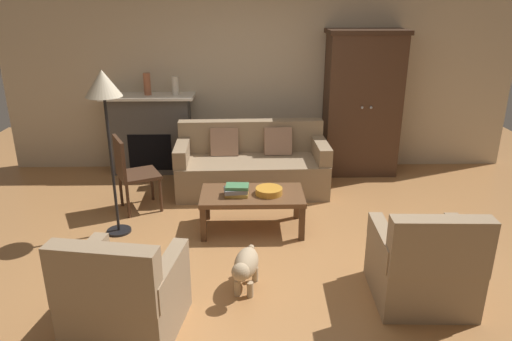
{
  "coord_description": "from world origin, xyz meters",
  "views": [
    {
      "loc": [
        -0.22,
        -4.25,
        2.41
      ],
      "look_at": [
        -0.1,
        0.79,
        0.55
      ],
      "focal_mm": 33.48,
      "sensor_mm": 36.0,
      "label": 1
    }
  ],
  "objects_px": {
    "mantel_vase_cream": "(175,86)",
    "armchair_near_left": "(124,298)",
    "mantel_vase_terracotta": "(147,84)",
    "floor_lamp": "(104,94)",
    "fruit_bowl": "(269,191)",
    "armoire": "(362,104)",
    "fireplace": "(151,133)",
    "couch": "(252,166)",
    "coffee_table": "(252,198)",
    "book_stack": "(236,190)",
    "side_chair_wooden": "(131,169)",
    "armchair_near_right": "(423,267)",
    "dog": "(246,266)"
  },
  "relations": [
    {
      "from": "couch",
      "to": "floor_lamp",
      "type": "bearing_deg",
      "value": -140.95
    },
    {
      "from": "armchair_near_left",
      "to": "floor_lamp",
      "type": "distance_m",
      "value": 2.09
    },
    {
      "from": "fruit_bowl",
      "to": "mantel_vase_terracotta",
      "type": "relative_size",
      "value": 0.96
    },
    {
      "from": "coffee_table",
      "to": "book_stack",
      "type": "distance_m",
      "value": 0.21
    },
    {
      "from": "couch",
      "to": "armchair_near_left",
      "type": "relative_size",
      "value": 2.19
    },
    {
      "from": "armoire",
      "to": "couch",
      "type": "xyz_separation_m",
      "value": [
        -1.54,
        -0.64,
        -0.68
      ]
    },
    {
      "from": "book_stack",
      "to": "armoire",
      "type": "bearing_deg",
      "value": 46.94
    },
    {
      "from": "mantel_vase_terracotta",
      "to": "floor_lamp",
      "type": "height_order",
      "value": "floor_lamp"
    },
    {
      "from": "mantel_vase_terracotta",
      "to": "fireplace",
      "type": "bearing_deg",
      "value": 90.0
    },
    {
      "from": "fruit_bowl",
      "to": "book_stack",
      "type": "height_order",
      "value": "book_stack"
    },
    {
      "from": "coffee_table",
      "to": "fireplace",
      "type": "bearing_deg",
      "value": 126.99
    },
    {
      "from": "couch",
      "to": "fruit_bowl",
      "type": "distance_m",
      "value": 1.18
    },
    {
      "from": "couch",
      "to": "armchair_near_right",
      "type": "xyz_separation_m",
      "value": [
        1.37,
        -2.47,
        -0.0
      ]
    },
    {
      "from": "mantel_vase_cream",
      "to": "side_chair_wooden",
      "type": "xyz_separation_m",
      "value": [
        -0.38,
        -1.32,
        -0.73
      ]
    },
    {
      "from": "armoire",
      "to": "book_stack",
      "type": "distance_m",
      "value": 2.57
    },
    {
      "from": "floor_lamp",
      "to": "fruit_bowl",
      "type": "bearing_deg",
      "value": 0.67
    },
    {
      "from": "floor_lamp",
      "to": "mantel_vase_terracotta",
      "type": "bearing_deg",
      "value": 88.7
    },
    {
      "from": "book_stack",
      "to": "mantel_vase_cream",
      "type": "xyz_separation_m",
      "value": [
        -0.85,
        1.9,
        0.77
      ]
    },
    {
      "from": "fruit_bowl",
      "to": "armoire",
      "type": "bearing_deg",
      "value": 52.8
    },
    {
      "from": "fireplace",
      "to": "dog",
      "type": "distance_m",
      "value": 3.32
    },
    {
      "from": "fireplace",
      "to": "book_stack",
      "type": "bearing_deg",
      "value": -57.19
    },
    {
      "from": "fireplace",
      "to": "fruit_bowl",
      "type": "height_order",
      "value": "fireplace"
    },
    {
      "from": "armchair_near_left",
      "to": "armchair_near_right",
      "type": "bearing_deg",
      "value": 8.82
    },
    {
      "from": "dog",
      "to": "mantel_vase_terracotta",
      "type": "bearing_deg",
      "value": 113.81
    },
    {
      "from": "book_stack",
      "to": "mantel_vase_terracotta",
      "type": "bearing_deg",
      "value": 123.06
    },
    {
      "from": "fireplace",
      "to": "mantel_vase_terracotta",
      "type": "height_order",
      "value": "mantel_vase_terracotta"
    },
    {
      "from": "coffee_table",
      "to": "fruit_bowl",
      "type": "height_order",
      "value": "fruit_bowl"
    },
    {
      "from": "coffee_table",
      "to": "armoire",
      "type": "bearing_deg",
      "value": 49.01
    },
    {
      "from": "book_stack",
      "to": "floor_lamp",
      "type": "bearing_deg",
      "value": 179.53
    },
    {
      "from": "couch",
      "to": "dog",
      "type": "xyz_separation_m",
      "value": [
        -0.09,
        -2.3,
        -0.07
      ]
    },
    {
      "from": "floor_lamp",
      "to": "coffee_table",
      "type": "bearing_deg",
      "value": 1.71
    },
    {
      "from": "floor_lamp",
      "to": "armoire",
      "type": "bearing_deg",
      "value": 31.38
    },
    {
      "from": "book_stack",
      "to": "dog",
      "type": "distance_m",
      "value": 1.14
    },
    {
      "from": "mantel_vase_cream",
      "to": "armchair_near_left",
      "type": "distance_m",
      "value": 3.66
    },
    {
      "from": "armoire",
      "to": "mantel_vase_cream",
      "type": "xyz_separation_m",
      "value": [
        -2.57,
        0.06,
        0.25
      ]
    },
    {
      "from": "fruit_bowl",
      "to": "armchair_near_left",
      "type": "xyz_separation_m",
      "value": [
        -1.15,
        -1.67,
        -0.14
      ]
    },
    {
      "from": "armchair_near_left",
      "to": "fruit_bowl",
      "type": "bearing_deg",
      "value": 55.53
    },
    {
      "from": "fireplace",
      "to": "fruit_bowl",
      "type": "relative_size",
      "value": 4.39
    },
    {
      "from": "book_stack",
      "to": "mantel_vase_terracotta",
      "type": "xyz_separation_m",
      "value": [
        -1.23,
        1.9,
        0.79
      ]
    },
    {
      "from": "fruit_bowl",
      "to": "mantel_vase_terracotta",
      "type": "height_order",
      "value": "mantel_vase_terracotta"
    },
    {
      "from": "couch",
      "to": "dog",
      "type": "distance_m",
      "value": 2.3
    },
    {
      "from": "side_chair_wooden",
      "to": "floor_lamp",
      "type": "relative_size",
      "value": 0.52
    },
    {
      "from": "armchair_near_right",
      "to": "fruit_bowl",
      "type": "bearing_deg",
      "value": 132.65
    },
    {
      "from": "fireplace",
      "to": "book_stack",
      "type": "height_order",
      "value": "fireplace"
    },
    {
      "from": "fruit_bowl",
      "to": "coffee_table",
      "type": "bearing_deg",
      "value": 172.29
    },
    {
      "from": "fireplace",
      "to": "mantel_vase_terracotta",
      "type": "xyz_separation_m",
      "value": [
        0.0,
        -0.02,
        0.7
      ]
    },
    {
      "from": "mantel_vase_cream",
      "to": "fireplace",
      "type": "bearing_deg",
      "value": 177.3
    },
    {
      "from": "coffee_table",
      "to": "couch",
      "type": "bearing_deg",
      "value": 89.4
    },
    {
      "from": "armoire",
      "to": "coffee_table",
      "type": "distance_m",
      "value": 2.44
    },
    {
      "from": "mantel_vase_cream",
      "to": "dog",
      "type": "relative_size",
      "value": 0.44
    }
  ]
}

